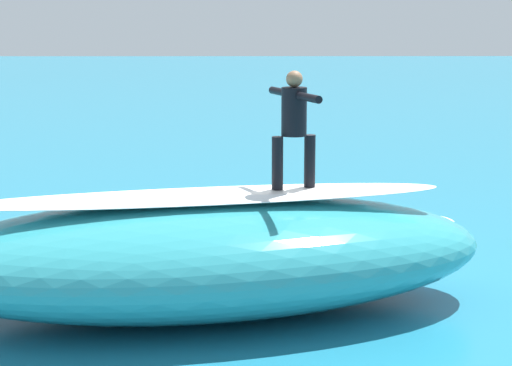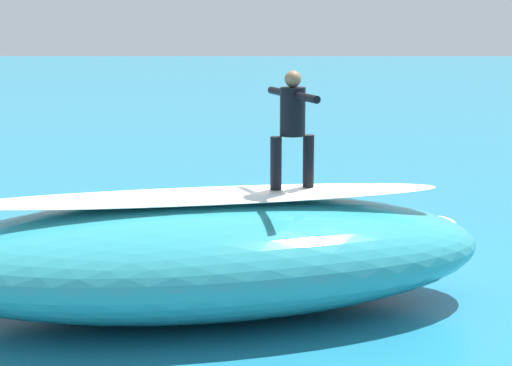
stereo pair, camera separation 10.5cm
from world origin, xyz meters
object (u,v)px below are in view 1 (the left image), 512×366
(surfboard_riding, at_px, (293,192))
(surfer_riding, at_px, (294,120))
(surfboard_paddling, at_px, (230,220))
(surfer_paddling, at_px, (232,212))

(surfboard_riding, xyz_separation_m, surfer_riding, (0.00, 0.00, 0.90))
(surfboard_paddling, distance_m, surfer_paddling, 0.21)
(surfer_riding, distance_m, surfer_paddling, 5.02)
(surfer_riding, bearing_deg, surfer_paddling, -100.88)
(surfboard_paddling, bearing_deg, surfer_riding, 167.20)
(surfboard_riding, bearing_deg, surfer_paddling, -100.88)
(surfboard_riding, distance_m, surfer_paddling, 4.71)
(surfboard_riding, xyz_separation_m, surfboard_paddling, (0.91, -4.57, -1.43))
(surfboard_paddling, relative_size, surfer_paddling, 1.35)
(surfboard_riding, bearing_deg, surfboard_paddling, -100.53)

